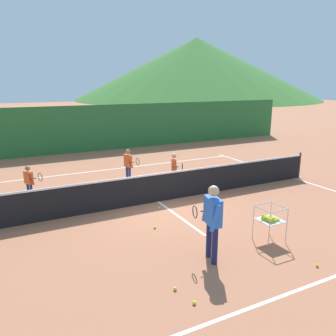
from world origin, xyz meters
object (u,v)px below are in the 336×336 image
(student_0, at_px, (29,180))
(instructor, at_px, (212,216))
(tennis_ball_5, at_px, (317,265))
(student_2, at_px, (174,167))
(tennis_ball_1, at_px, (175,289))
(student_1, at_px, (128,163))
(tennis_ball_3, at_px, (155,227))
(ball_cart, at_px, (270,219))
(tennis_ball_6, at_px, (159,208))
(tennis_ball_2, at_px, (194,303))
(tennis_net, at_px, (158,187))

(student_0, bearing_deg, instructor, -62.25)
(student_0, bearing_deg, tennis_ball_5, -55.39)
(student_2, relative_size, tennis_ball_1, 18.78)
(instructor, height_order, tennis_ball_5, instructor)
(instructor, bearing_deg, student_1, 85.70)
(tennis_ball_1, bearing_deg, instructor, 27.36)
(instructor, xyz_separation_m, tennis_ball_3, (-0.41, 2.06, -1.00))
(student_1, height_order, ball_cart, student_1)
(tennis_ball_6, bearing_deg, student_0, 142.80)
(tennis_ball_5, bearing_deg, instructor, 145.54)
(tennis_ball_2, bearing_deg, tennis_ball_5, -2.09)
(tennis_ball_1, bearing_deg, ball_cart, 14.27)
(ball_cart, bearing_deg, tennis_ball_2, -156.12)
(student_0, distance_m, tennis_ball_2, 7.45)
(tennis_net, relative_size, student_2, 10.09)
(tennis_net, bearing_deg, student_1, 91.90)
(tennis_ball_1, bearing_deg, tennis_ball_3, 72.98)
(tennis_net, bearing_deg, ball_cart, -72.19)
(student_0, height_order, tennis_ball_2, student_0)
(tennis_net, height_order, instructor, instructor)
(student_0, xyz_separation_m, tennis_ball_6, (3.47, -2.63, -0.68))
(tennis_ball_6, bearing_deg, student_1, 87.02)
(student_2, relative_size, ball_cart, 1.42)
(tennis_ball_2, height_order, tennis_ball_5, same)
(ball_cart, xyz_separation_m, tennis_ball_1, (-3.03, -0.77, -0.56))
(student_2, bearing_deg, tennis_ball_6, -129.47)
(student_2, height_order, ball_cart, student_2)
(student_0, height_order, tennis_ball_3, student_0)
(student_0, distance_m, tennis_ball_1, 6.92)
(tennis_ball_5, xyz_separation_m, tennis_ball_6, (-1.54, 4.62, 0.00))
(tennis_ball_2, height_order, tennis_ball_3, same)
(instructor, xyz_separation_m, ball_cart, (1.79, 0.13, -0.45))
(tennis_net, height_order, tennis_ball_5, tennis_net)
(student_0, distance_m, tennis_ball_5, 8.84)
(tennis_ball_6, bearing_deg, tennis_ball_2, -107.93)
(tennis_ball_1, relative_size, tennis_ball_6, 1.00)
(tennis_ball_1, relative_size, tennis_ball_5, 1.00)
(instructor, distance_m, student_0, 6.76)
(student_0, xyz_separation_m, tennis_ball_1, (1.90, -6.62, -0.68))
(student_2, xyz_separation_m, tennis_ball_3, (-2.23, -3.09, -0.73))
(tennis_ball_3, bearing_deg, student_1, 78.36)
(instructor, xyz_separation_m, tennis_ball_1, (-1.24, -0.64, -1.00))
(student_0, height_order, tennis_ball_1, student_0)
(student_1, relative_size, student_2, 1.04)
(tennis_net, relative_size, student_0, 10.84)
(student_0, height_order, tennis_ball_6, student_0)
(student_0, relative_size, tennis_ball_6, 17.48)
(ball_cart, distance_m, tennis_ball_2, 3.25)
(student_0, height_order, tennis_ball_5, student_0)
(tennis_ball_5, distance_m, tennis_ball_6, 4.87)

